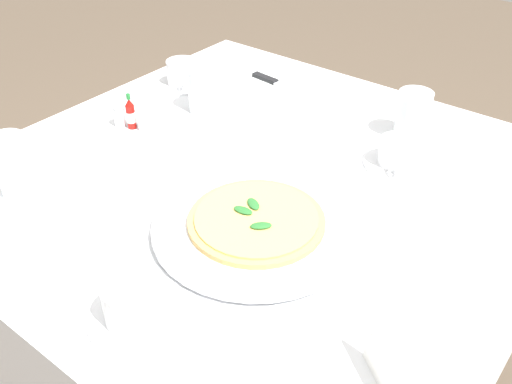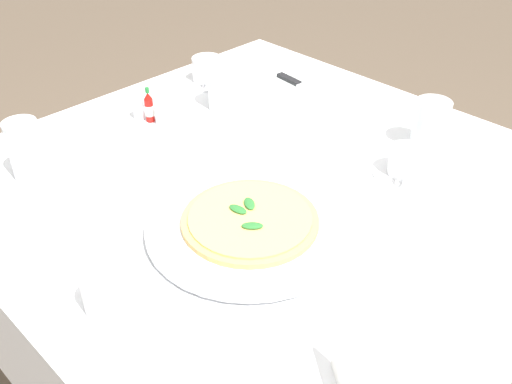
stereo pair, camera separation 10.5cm
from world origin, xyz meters
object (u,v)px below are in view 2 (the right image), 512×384
water_glass_center_back (430,127)px  pepper_shaker (139,108)px  dinner_knife (303,86)px  hot_sauce_bottle (149,107)px  pizza (250,219)px  coffee_cup_right_edge (207,71)px  coffee_cup_near_right (408,164)px  salt_shaker (161,114)px  water_glass_back_corner (27,154)px  water_glass_near_left (224,90)px  pizza_plate (250,226)px  coffee_cup_far_right (110,293)px  menu_card (343,378)px  napkin_folded (302,91)px

water_glass_center_back → pepper_shaker: 0.65m
dinner_knife → hot_sauce_bottle: hot_sauce_bottle is taller
pizza → coffee_cup_right_edge: coffee_cup_right_edge is taller
coffee_cup_near_right → hot_sauce_bottle: (-0.54, -0.22, 0.01)m
pizza → pepper_shaker: size_ratio=4.20×
dinner_knife → salt_shaker: 0.36m
water_glass_center_back → water_glass_back_corner: 0.81m
salt_shaker → hot_sauce_bottle: bearing=-160.3°
coffee_cup_right_edge → water_glass_near_left: size_ratio=1.27×
coffee_cup_near_right → salt_shaker: size_ratio=2.31×
water_glass_back_corner → salt_shaker: size_ratio=2.17×
water_glass_near_left → salt_shaker: bearing=-104.8°
coffee_cup_near_right → water_glass_center_back: size_ratio=1.23×
pizza_plate → pepper_shaker: (-0.47, 0.11, 0.01)m
pizza_plate → coffee_cup_far_right: 0.27m
water_glass_center_back → water_glass_near_left: (-0.44, -0.18, -0.00)m
coffee_cup_right_edge → water_glass_center_back: size_ratio=1.23×
water_glass_back_corner → hot_sauce_bottle: bearing=94.8°
water_glass_center_back → pepper_shaker: water_glass_center_back is taller
pizza → dinner_knife: bearing=121.9°
pizza_plate → salt_shaker: 0.44m
pizza_plate → water_glass_near_left: size_ratio=3.52×
pepper_shaker → coffee_cup_right_edge: bearing=99.1°
pizza → hot_sauce_bottle: hot_sauce_bottle is taller
coffee_cup_right_edge → water_glass_back_corner: size_ratio=1.06×
salt_shaker → menu_card: bearing=-20.5°
salt_shaker → water_glass_near_left: bearing=75.2°
dinner_knife → pepper_shaker: pepper_shaker is taller
pizza_plate → water_glass_back_corner: (-0.42, -0.19, 0.04)m
water_glass_center_back → menu_card: 0.66m
water_glass_back_corner → napkin_folded: bearing=78.8°
coffee_cup_near_right → hot_sauce_bottle: hot_sauce_bottle is taller
coffee_cup_near_right → dinner_knife: size_ratio=0.66×
pepper_shaker → coffee_cup_near_right: bearing=22.1°
water_glass_center_back → hot_sauce_bottle: 0.62m
water_glass_near_left → hot_sauce_bottle: bearing=-112.7°
coffee_cup_far_right → salt_shaker: coffee_cup_far_right is taller
pizza_plate → salt_shaker: salt_shaker is taller
coffee_cup_right_edge → salt_shaker: bearing=-66.9°
pizza_plate → coffee_cup_near_right: bearing=74.6°
water_glass_center_back → water_glass_back_corner: water_glass_back_corner is taller
water_glass_center_back → napkin_folded: (-0.35, 0.00, -0.04)m
salt_shaker → dinner_knife: bearing=69.1°
pizza → coffee_cup_far_right: bearing=-92.8°
coffee_cup_far_right → pepper_shaker: coffee_cup_far_right is taller
dinner_knife → salt_shaker: bearing=-105.1°
coffee_cup_near_right → hot_sauce_bottle: bearing=-157.8°
pizza_plate → hot_sauce_bottle: hot_sauce_bottle is taller
coffee_cup_near_right → water_glass_back_corner: bearing=-134.5°
menu_card → pizza_plate: bearing=11.6°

